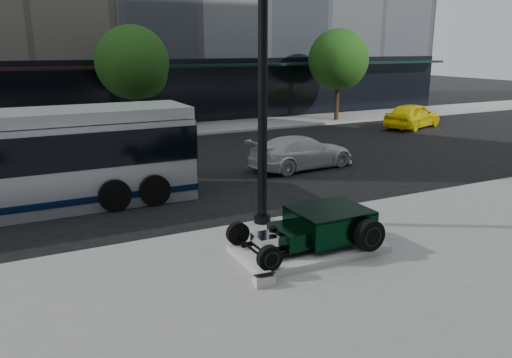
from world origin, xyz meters
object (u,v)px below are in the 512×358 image
hot_rod (321,225)px  white_sedan (302,152)px  lamppost (263,81)px  yellow_taxi (413,116)px

hot_rod → white_sedan: size_ratio=0.72×
hot_rod → lamppost: (-0.39, 2.23, 3.17)m
white_sedan → yellow_taxi: bearing=-68.7°
white_sedan → hot_rod: bearing=145.7°
lamppost → white_sedan: size_ratio=1.83×
white_sedan → yellow_taxi: 12.56m
lamppost → white_sedan: lamppost is taller
lamppost → white_sedan: bearing=49.4°
lamppost → yellow_taxi: bearing=34.8°
hot_rod → yellow_taxi: yellow_taxi is taller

